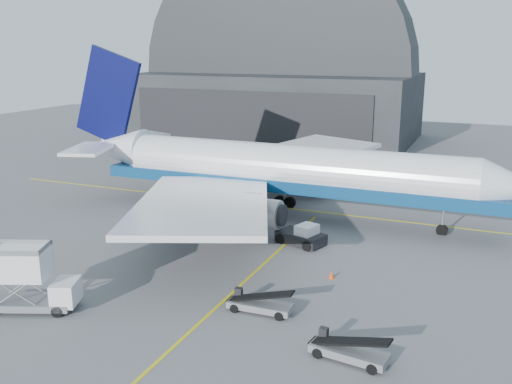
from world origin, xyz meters
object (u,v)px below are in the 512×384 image
at_px(airliner, 274,169).
at_px(belt_loader_a, 259,304).
at_px(catering_truck, 26,280).
at_px(pushback_tug, 302,236).
at_px(belt_loader_b, 348,351).

bearing_deg(airliner, belt_loader_a, -71.39).
distance_m(catering_truck, belt_loader_a, 15.52).
xyz_separation_m(airliner, pushback_tug, (5.57, -7.53, -4.11)).
distance_m(belt_loader_a, belt_loader_b, 7.75).
bearing_deg(belt_loader_b, airliner, 127.33).
height_order(belt_loader_a, belt_loader_b, belt_loader_b).
distance_m(pushback_tug, belt_loader_a, 13.76).
relative_size(airliner, belt_loader_b, 10.29).
distance_m(airliner, belt_loader_b, 28.78).
height_order(airliner, catering_truck, airliner).
bearing_deg(pushback_tug, catering_truck, -105.55).
xyz_separation_m(pushback_tug, belt_loader_a, (1.57, -13.67, -0.19)).
relative_size(belt_loader_a, belt_loader_b, 0.96).
distance_m(airliner, pushback_tug, 10.23).
distance_m(pushback_tug, belt_loader_b, 19.19).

